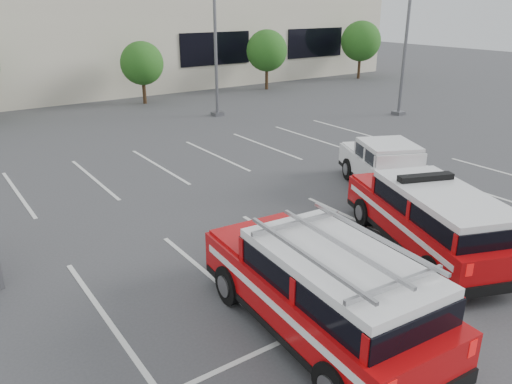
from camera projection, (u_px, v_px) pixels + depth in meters
ground at (299, 250)px, 13.60m from camera, size 120.00×120.00×0.00m
stall_markings at (215, 199)px, 17.04m from camera, size 23.00×15.00×0.01m
convention_building at (24, 25)px, 36.38m from camera, size 60.00×16.99×13.20m
tree_mid_right at (143, 65)px, 32.30m from camera, size 2.77×2.77×3.99m
tree_right at (267, 52)px, 37.56m from camera, size 3.07×3.07×4.42m
tree_far_right at (361, 42)px, 42.83m from camera, size 3.37×3.37×4.85m
light_pole_mid at (215, 23)px, 27.74m from camera, size 0.90×0.60×10.24m
light_pole_right at (408, 23)px, 27.98m from camera, size 0.90×0.60×10.24m
fire_chief_suv at (430, 223)px, 13.26m from camera, size 4.03×6.11×2.02m
white_pickup at (392, 176)px, 17.26m from camera, size 4.18×5.96×1.74m
ladder_suv at (322, 295)px, 9.85m from camera, size 2.65×5.86×2.25m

